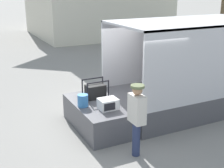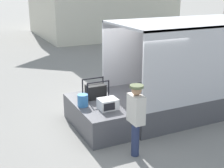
% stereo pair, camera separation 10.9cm
% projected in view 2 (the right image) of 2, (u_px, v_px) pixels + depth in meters
% --- Properties ---
extents(ground_plane, '(160.00, 160.00, 0.00)m').
position_uv_depth(ground_plane, '(120.00, 123.00, 8.80)').
color(ground_plane, gray).
extents(tailgate_deck, '(1.28, 2.26, 0.70)m').
position_uv_depth(tailgate_deck, '(99.00, 115.00, 8.43)').
color(tailgate_deck, '#4C4C51').
rests_on(tailgate_deck, ground).
extents(microwave, '(0.47, 0.39, 0.27)m').
position_uv_depth(microwave, '(108.00, 104.00, 7.89)').
color(microwave, white).
rests_on(microwave, tailgate_deck).
extents(portable_generator, '(0.66, 0.42, 0.53)m').
position_uv_depth(portable_generator, '(96.00, 91.00, 8.65)').
color(portable_generator, black).
rests_on(portable_generator, tailgate_deck).
extents(orange_bucket, '(0.28, 0.28, 0.32)m').
position_uv_depth(orange_bucket, '(83.00, 100.00, 8.06)').
color(orange_bucket, '#3370B2').
rests_on(orange_bucket, tailgate_deck).
extents(worker_person, '(0.30, 0.44, 1.69)m').
position_uv_depth(worker_person, '(136.00, 113.00, 6.82)').
color(worker_person, navy).
rests_on(worker_person, ground).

